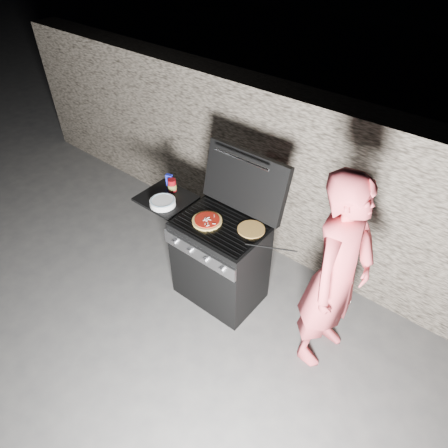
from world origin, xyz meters
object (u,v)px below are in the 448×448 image
Objects in this scene: person at (337,276)px; pizza_topped at (207,220)px; gas_grill at (200,250)px; sauce_jar at (172,185)px.

pizza_topped is at bearing 100.51° from person.
pizza_topped is 0.15× the size of person.
person reaches higher than gas_grill.
sauce_jar is (-0.45, 0.13, 0.51)m from gas_grill.
gas_grill is at bearing 166.16° from pizza_topped.
pizza_topped is (0.13, -0.03, 0.47)m from gas_grill.
gas_grill is at bearing -15.60° from sauce_jar.
gas_grill is 0.49m from pizza_topped.
sauce_jar reaches higher than pizza_topped.
gas_grill is 1.42m from person.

